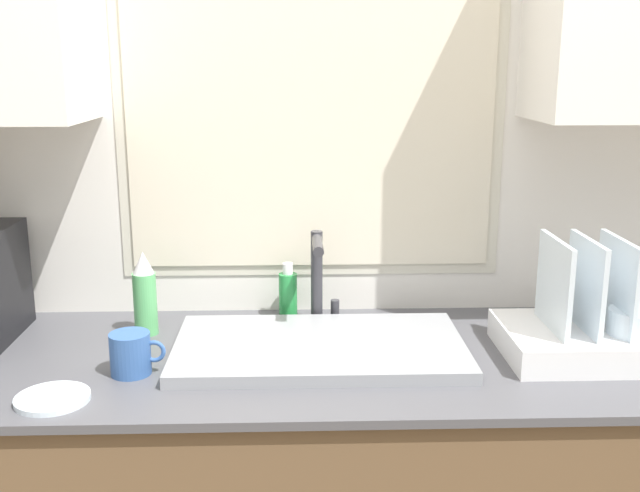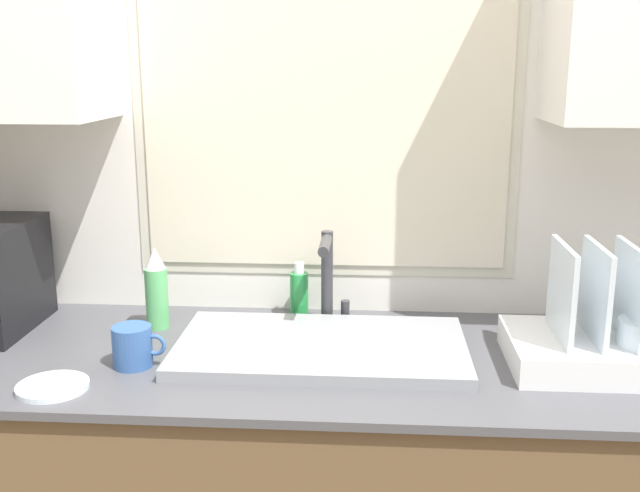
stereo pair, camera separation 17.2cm
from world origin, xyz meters
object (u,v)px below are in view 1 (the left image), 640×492
(soap_bottle, at_px, (288,294))
(spray_bottle, at_px, (145,295))
(dish_rack, at_px, (586,331))
(mug_near_sink, at_px, (131,354))
(faucet, at_px, (319,271))

(soap_bottle, bearing_deg, spray_bottle, -164.01)
(dish_rack, xyz_separation_m, mug_near_sink, (-1.07, -0.07, -0.02))
(faucet, distance_m, dish_rack, 0.69)
(dish_rack, distance_m, mug_near_sink, 1.08)
(soap_bottle, bearing_deg, mug_near_sink, -134.00)
(mug_near_sink, bearing_deg, dish_rack, 3.85)
(spray_bottle, xyz_separation_m, mug_near_sink, (0.02, -0.26, -0.06))
(faucet, xyz_separation_m, mug_near_sink, (-0.44, -0.32, -0.10))
(mug_near_sink, bearing_deg, spray_bottle, 93.56)
(dish_rack, relative_size, spray_bottle, 1.71)
(dish_rack, relative_size, mug_near_sink, 2.99)
(faucet, height_order, spray_bottle, faucet)
(dish_rack, height_order, mug_near_sink, dish_rack)
(dish_rack, xyz_separation_m, spray_bottle, (-1.09, 0.19, 0.04))
(spray_bottle, bearing_deg, soap_bottle, 15.99)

